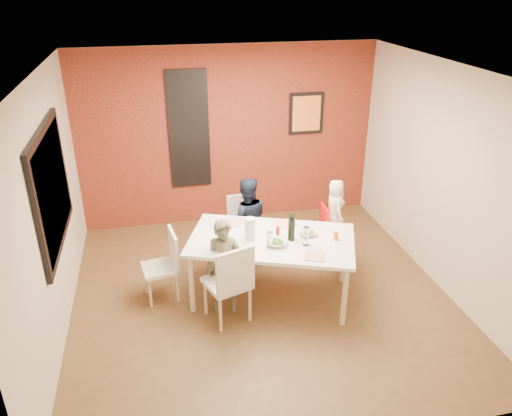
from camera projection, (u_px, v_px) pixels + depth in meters
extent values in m
plane|color=brown|center=(261.00, 295.00, 6.14)|extent=(4.50, 4.50, 0.00)
cube|color=silver|center=(262.00, 72.00, 4.99)|extent=(4.50, 4.50, 0.02)
cube|color=beige|center=(229.00, 136.00, 7.56)|extent=(4.50, 0.02, 2.70)
cube|color=beige|center=(331.00, 318.00, 3.58)|extent=(4.50, 0.02, 2.70)
cube|color=beige|center=(49.00, 214.00, 5.14)|extent=(0.02, 4.50, 2.70)
cube|color=beige|center=(444.00, 179.00, 6.00)|extent=(0.02, 4.50, 2.70)
cube|color=maroon|center=(229.00, 137.00, 7.54)|extent=(4.50, 0.02, 2.70)
cube|color=black|center=(52.00, 188.00, 5.23)|extent=(0.05, 1.70, 1.30)
cube|color=black|center=(53.00, 188.00, 5.24)|extent=(0.02, 1.55, 1.15)
cube|color=silver|center=(189.00, 130.00, 7.35)|extent=(0.55, 0.03, 1.70)
cube|color=black|center=(189.00, 130.00, 7.34)|extent=(0.60, 0.03, 1.76)
cube|color=black|center=(306.00, 113.00, 7.62)|extent=(0.54, 0.03, 0.64)
cube|color=gold|center=(306.00, 114.00, 7.61)|extent=(0.44, 0.01, 0.54)
cube|color=white|center=(272.00, 240.00, 5.82)|extent=(2.15, 1.66, 0.04)
cylinder|color=beige|center=(191.00, 284.00, 5.71)|extent=(0.06, 0.06, 0.75)
cylinder|color=beige|center=(209.00, 246.00, 6.50)|extent=(0.06, 0.06, 0.75)
cylinder|color=beige|center=(345.00, 297.00, 5.47)|extent=(0.06, 0.06, 0.75)
cylinder|color=beige|center=(344.00, 256.00, 6.27)|extent=(0.06, 0.06, 0.75)
cube|color=white|center=(227.00, 283.00, 5.56)|extent=(0.58, 0.58, 0.05)
cube|color=white|center=(235.00, 272.00, 5.29)|extent=(0.44, 0.19, 0.52)
cylinder|color=beige|center=(234.00, 288.00, 5.89)|extent=(0.04, 0.04, 0.45)
cylinder|color=beige|center=(250.00, 304.00, 5.61)|extent=(0.04, 0.04, 0.45)
cylinder|color=beige|center=(205.00, 297.00, 5.72)|extent=(0.04, 0.04, 0.45)
cylinder|color=beige|center=(220.00, 315.00, 5.43)|extent=(0.04, 0.04, 0.45)
cube|color=silver|center=(244.00, 229.00, 6.87)|extent=(0.43, 0.43, 0.04)
cube|color=silver|center=(240.00, 209.00, 6.93)|extent=(0.39, 0.08, 0.45)
cylinder|color=beige|center=(237.00, 249.00, 6.77)|extent=(0.03, 0.03, 0.39)
cylinder|color=beige|center=(230.00, 239.00, 7.05)|extent=(0.03, 0.03, 0.39)
cylinder|color=beige|center=(259.00, 246.00, 6.87)|extent=(0.03, 0.03, 0.39)
cylinder|color=beige|center=(252.00, 235.00, 7.14)|extent=(0.03, 0.03, 0.39)
cube|color=white|center=(160.00, 268.00, 5.94)|extent=(0.46, 0.46, 0.05)
cube|color=white|center=(174.00, 249.00, 5.90)|extent=(0.10, 0.40, 0.46)
cylinder|color=beige|center=(146.00, 279.00, 6.11)|extent=(0.03, 0.03, 0.39)
cylinder|color=beige|center=(172.00, 274.00, 6.22)|extent=(0.03, 0.03, 0.39)
cylinder|color=beige|center=(150.00, 293.00, 5.84)|extent=(0.03, 0.03, 0.39)
cylinder|color=beige|center=(178.00, 288.00, 5.94)|extent=(0.03, 0.03, 0.39)
cube|color=red|center=(334.00, 234.00, 6.48)|extent=(0.34, 0.34, 0.05)
cube|color=red|center=(324.00, 220.00, 6.37)|extent=(0.05, 0.32, 0.38)
cube|color=red|center=(335.00, 228.00, 6.44)|extent=(0.34, 0.34, 0.02)
cylinder|color=beige|center=(350.00, 258.00, 6.46)|extent=(0.03, 0.03, 0.50)
cylinder|color=beige|center=(323.00, 260.00, 6.41)|extent=(0.03, 0.03, 0.50)
cylinder|color=beige|center=(342.00, 245.00, 6.78)|extent=(0.03, 0.03, 0.50)
cylinder|color=beige|center=(316.00, 247.00, 6.73)|extent=(0.03, 0.03, 0.50)
imported|color=brown|center=(224.00, 267.00, 5.65)|extent=(0.46, 0.34, 1.15)
imported|color=black|center=(247.00, 221.00, 6.64)|extent=(0.63, 0.51, 1.22)
imported|color=beige|center=(335.00, 207.00, 6.31)|extent=(0.24, 0.36, 0.73)
cube|color=silver|center=(227.00, 248.00, 5.60)|extent=(0.31, 0.31, 0.01)
cube|color=white|center=(286.00, 224.00, 6.12)|extent=(0.28, 0.28, 0.01)
cube|color=white|center=(315.00, 256.00, 5.44)|extent=(0.29, 0.29, 0.01)
cube|color=white|center=(233.00, 222.00, 6.17)|extent=(0.32, 0.32, 0.01)
imported|color=white|center=(277.00, 243.00, 5.66)|extent=(0.31, 0.31, 0.06)
imported|color=white|center=(308.00, 233.00, 5.88)|extent=(0.24, 0.24, 0.05)
cylinder|color=black|center=(291.00, 228.00, 5.72)|extent=(0.08, 0.08, 0.31)
cylinder|color=white|center=(270.00, 240.00, 5.58)|extent=(0.07, 0.07, 0.19)
cylinder|color=white|center=(306.00, 236.00, 5.63)|extent=(0.08, 0.08, 0.22)
cylinder|color=silver|center=(250.00, 229.00, 5.73)|extent=(0.12, 0.12, 0.27)
cylinder|color=red|center=(278.00, 232.00, 5.79)|extent=(0.04, 0.04, 0.15)
cylinder|color=#2A6E24|center=(292.00, 231.00, 5.81)|extent=(0.04, 0.04, 0.15)
cylinder|color=brown|center=(277.00, 232.00, 5.81)|extent=(0.03, 0.03, 0.13)
cylinder|color=orange|center=(336.00, 236.00, 5.77)|extent=(0.06, 0.06, 0.10)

